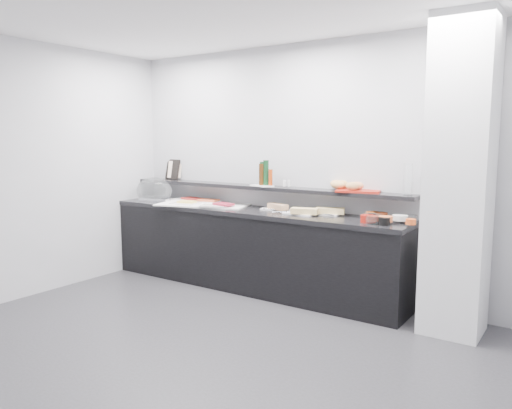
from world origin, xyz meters
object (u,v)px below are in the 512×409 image
Objects in this scene: cloche_base at (159,199)px; bread_tray at (359,191)px; condiment_tray at (262,186)px; framed_print at (173,169)px; sandwich_plate_mid at (299,214)px; carafe at (408,180)px.

bread_tray is at bearing -3.23° from cloche_base.
cloche_base is 0.96× the size of bread_tray.
cloche_base is at bearing -151.97° from condiment_tray.
framed_print is 1.00× the size of condiment_tray.
bread_tray is (0.55, 0.24, 0.25)m from sandwich_plate_mid.
cloche_base is 1.60× the size of condiment_tray.
bread_tray is at bearing 175.38° from carafe.
condiment_tray is 1.64m from carafe.
sandwich_plate_mid is at bearing -8.59° from cloche_base.
condiment_tray is 0.60× the size of bread_tray.
condiment_tray is 1.13m from bread_tray.
sandwich_plate_mid is 1.28× the size of condiment_tray.
cloche_base is 1.38× the size of carafe.
carafe reaches higher than bread_tray.
cloche_base is at bearing -176.35° from carafe.
framed_print is 3.12m from carafe.
bread_tray reaches higher than sandwich_plate_mid.
sandwich_plate_mid is 0.66m from condiment_tray.
framed_print is at bearing 88.55° from cloche_base.
cloche_base is 3.11m from carafe.
bread_tray is (1.13, 0.06, 0.00)m from condiment_tray.
cloche_base is 0.47m from framed_print.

